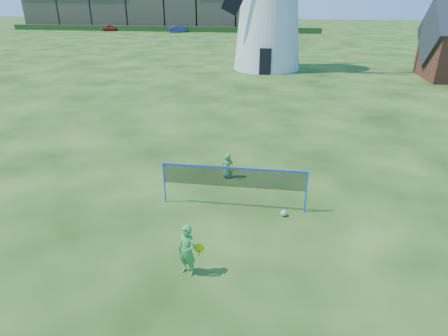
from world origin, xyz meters
The scene contains 9 objects.
ground centered at (0.00, 0.00, 0.00)m, with size 220.00×220.00×0.00m, color black.
badminton_net centered at (0.54, 0.50, 1.14)m, with size 5.05×0.05×1.55m.
player_girl centered at (-0.24, -3.24, 0.75)m, with size 0.74×0.55×1.50m.
player_boy centered at (0.01, 2.86, 0.53)m, with size 0.62×0.40×1.06m.
play_ball centered at (2.33, 0.12, 0.11)m, with size 0.22×0.22×0.22m, color green.
terraced_houses centered at (-25.52, 72.00, 3.89)m, with size 52.81×8.40×8.35m.
hedge centered at (-22.00, 66.00, 0.50)m, with size 62.00×0.80×1.00m, color #193814.
car_left centered at (-32.18, 65.81, 0.56)m, with size 1.32×3.27×1.11m, color maroon.
car_right centered at (-18.20, 64.78, 0.59)m, with size 1.25×3.59×1.18m, color navy.
Camera 1 is at (1.93, -11.37, 6.99)m, focal length 30.83 mm.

